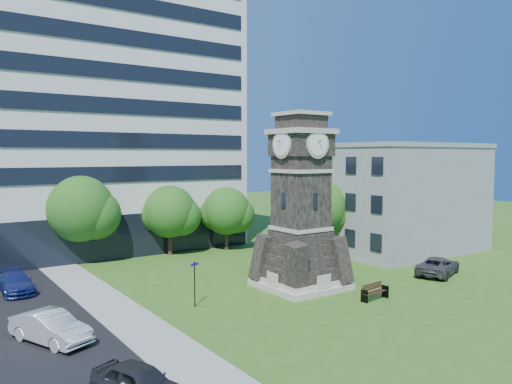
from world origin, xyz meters
TOP-DOWN VIEW (x-y plane):
  - ground at (0.00, 0.00)m, footprint 160.00×160.00m
  - sidewalk at (-9.50, 5.00)m, footprint 3.00×70.00m
  - clock_tower at (3.00, 2.00)m, footprint 5.40×5.40m
  - office_tall at (-3.20, 25.84)m, footprint 26.20×15.11m
  - office_low at (19.97, 8.00)m, footprint 15.20×12.20m
  - car_street_south at (-12.54, -7.26)m, footprint 3.13×4.55m
  - car_street_mid at (-13.91, 0.97)m, footprint 3.35×4.93m
  - car_street_north at (-13.75, 11.95)m, footprint 1.92×4.73m
  - car_east_lot at (14.12, -1.33)m, footprint 5.59×3.98m
  - park_bench at (4.87, -3.13)m, footprint 2.06×0.55m
  - street_sign at (-5.30, 2.10)m, footprint 0.67×0.07m
  - tree_nw at (-7.44, 18.59)m, footprint 6.24×5.68m
  - tree_nc at (0.50, 17.88)m, footprint 5.37×4.89m
  - tree_ne at (6.08, 16.90)m, footprint 5.13×4.67m
  - tree_east at (11.65, 9.45)m, footprint 5.60×5.09m

SIDE VIEW (x-z plane):
  - ground at x=0.00m, z-range 0.00..0.00m
  - sidewalk at x=-9.50m, z-range 0.00..0.06m
  - park_bench at x=4.87m, z-range 0.03..1.10m
  - car_street_north at x=-13.75m, z-range 0.00..1.37m
  - car_east_lot at x=14.12m, z-range 0.00..1.41m
  - car_street_south at x=-12.54m, z-range 0.00..1.44m
  - car_street_mid at x=-13.91m, z-range 0.00..1.54m
  - street_sign at x=-5.30m, z-range 0.35..3.16m
  - tree_ne at x=6.08m, z-range 0.60..6.76m
  - tree_nc at x=0.50m, z-range 0.64..7.12m
  - tree_east at x=11.65m, z-range 0.79..7.83m
  - tree_nw at x=-7.44m, z-range 0.76..8.34m
  - office_low at x=19.97m, z-range 0.01..10.41m
  - clock_tower at x=3.00m, z-range -0.83..11.39m
  - office_tall at x=-3.20m, z-range -0.08..28.52m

